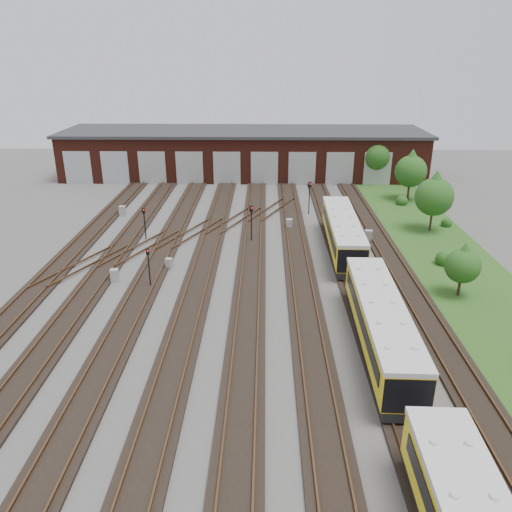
{
  "coord_description": "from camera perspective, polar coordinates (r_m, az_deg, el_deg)",
  "views": [
    {
      "loc": [
        3.11,
        -31.82,
        16.69
      ],
      "look_at": [
        2.45,
        3.82,
        2.0
      ],
      "focal_mm": 35.0,
      "sensor_mm": 36.0,
      "label": 1
    }
  ],
  "objects": [
    {
      "name": "track_network",
      "position": [
        36.55,
        -4.21,
        -4.65
      ],
      "size": [
        30.4,
        70.0,
        0.33
      ],
      "color": "black",
      "rests_on": "ground"
    },
    {
      "name": "tree_2",
      "position": [
        51.85,
        19.76,
        6.86
      ],
      "size": [
        3.71,
        3.71,
        6.16
      ],
      "color": "#332217",
      "rests_on": "ground"
    },
    {
      "name": "relay_cabinet_1",
      "position": [
        56.47,
        -15.01,
        5.0
      ],
      "size": [
        0.67,
        0.57,
        1.08
      ],
      "primitive_type": "cube",
      "rotation": [
        0.0,
        0.0,
        -0.04
      ],
      "color": "#96999A",
      "rests_on": "ground"
    },
    {
      "name": "ground",
      "position": [
        36.06,
        -4.02,
        -5.23
      ],
      "size": [
        120.0,
        120.0,
        0.0
      ],
      "primitive_type": "plane",
      "color": "#4B4946",
      "rests_on": "ground"
    },
    {
      "name": "tree_1",
      "position": [
        62.36,
        17.32,
        9.63
      ],
      "size": [
        3.73,
        3.73,
        6.18
      ],
      "color": "#332217",
      "rests_on": "ground"
    },
    {
      "name": "bush_2",
      "position": [
        54.69,
        20.97,
        3.7
      ],
      "size": [
        1.06,
        1.06,
        1.06
      ],
      "primitive_type": "sphere",
      "color": "#194A15",
      "rests_on": "ground"
    },
    {
      "name": "relay_cabinet_0",
      "position": [
        40.31,
        -15.85,
        -2.16
      ],
      "size": [
        0.69,
        0.6,
        1.03
      ],
      "primitive_type": "cube",
      "rotation": [
        0.0,
        0.0,
        0.14
      ],
      "color": "#96999A",
      "rests_on": "ground"
    },
    {
      "name": "relay_cabinet_2",
      "position": [
        41.7,
        -9.9,
        -0.87
      ],
      "size": [
        0.66,
        0.61,
        0.91
      ],
      "primitive_type": "cube",
      "rotation": [
        0.0,
        0.0,
        -0.32
      ],
      "color": "#96999A",
      "rests_on": "ground"
    },
    {
      "name": "relay_cabinet_3",
      "position": [
        50.61,
        3.82,
        3.69
      ],
      "size": [
        0.6,
        0.5,
        1.0
      ],
      "primitive_type": "cube",
      "rotation": [
        0.0,
        0.0,
        0.0
      ],
      "color": "#96999A",
      "rests_on": "ground"
    },
    {
      "name": "signal_mast_1",
      "position": [
        38.13,
        -12.18,
        -0.76
      ],
      "size": [
        0.28,
        0.27,
        3.17
      ],
      "rotation": [
        0.0,
        0.0,
        0.38
      ],
      "color": "black",
      "rests_on": "ground"
    },
    {
      "name": "signal_mast_0",
      "position": [
        48.29,
        -12.64,
        4.14
      ],
      "size": [
        0.31,
        0.3,
        3.1
      ],
      "rotation": [
        0.0,
        0.0,
        0.37
      ],
      "color": "black",
      "rests_on": "ground"
    },
    {
      "name": "signal_mast_2",
      "position": [
        46.28,
        -0.54,
        4.24
      ],
      "size": [
        0.33,
        0.31,
        3.54
      ],
      "rotation": [
        0.0,
        0.0,
        0.37
      ],
      "color": "black",
      "rests_on": "ground"
    },
    {
      "name": "grass_verge",
      "position": [
        47.74,
        20.43,
        0.49
      ],
      "size": [
        8.0,
        55.0,
        0.05
      ],
      "primitive_type": "cube",
      "color": "#254B19",
      "rests_on": "ground"
    },
    {
      "name": "tree_3",
      "position": [
        38.67,
        22.61,
        -0.63
      ],
      "size": [
        2.54,
        2.54,
        4.2
      ],
      "color": "#332217",
      "rests_on": "ground"
    },
    {
      "name": "tree_0",
      "position": [
        69.56,
        13.57,
        11.42
      ],
      "size": [
        3.92,
        3.92,
        6.49
      ],
      "color": "#332217",
      "rests_on": "ground"
    },
    {
      "name": "maintenance_shed",
      "position": [
        73.11,
        -1.42,
        11.76
      ],
      "size": [
        51.0,
        12.5,
        6.35
      ],
      "color": "#4A1B12",
      "rests_on": "ground"
    },
    {
      "name": "bush_1",
      "position": [
        60.93,
        16.35,
        6.23
      ],
      "size": [
        1.32,
        1.32,
        1.32
      ],
      "primitive_type": "sphere",
      "color": "#194A15",
      "rests_on": "ground"
    },
    {
      "name": "bush_0",
      "position": [
        44.69,
        20.72,
        -0.07
      ],
      "size": [
        1.42,
        1.42,
        1.42
      ],
      "primitive_type": "sphere",
      "color": "#194A15",
      "rests_on": "ground"
    },
    {
      "name": "metro_train",
      "position": [
        30.59,
        14.06,
        -7.51
      ],
      "size": [
        2.85,
        45.8,
        2.84
      ],
      "rotation": [
        0.0,
        0.0,
        -0.03
      ],
      "color": "black",
      "rests_on": "ground"
    },
    {
      "name": "relay_cabinet_4",
      "position": [
        48.12,
        12.71,
        2.25
      ],
      "size": [
        0.81,
        0.73,
        1.12
      ],
      "primitive_type": "cube",
      "rotation": [
        0.0,
        0.0,
        -0.29
      ],
      "color": "#96999A",
      "rests_on": "ground"
    },
    {
      "name": "signal_mast_3",
      "position": [
        55.05,
        6.13,
        7.09
      ],
      "size": [
        0.32,
        0.31,
        3.56
      ],
      "rotation": [
        0.0,
        0.0,
        0.35
      ],
      "color": "black",
      "rests_on": "ground"
    }
  ]
}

